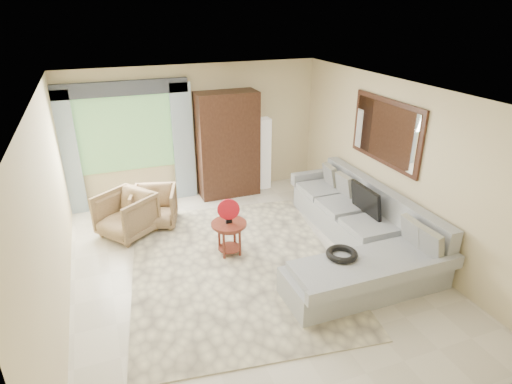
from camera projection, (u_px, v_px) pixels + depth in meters
name	position (u px, v px, depth m)	size (l,w,h in m)	color
ground	(249.00, 267.00, 6.42)	(6.00, 6.00, 0.00)	silver
area_rug	(235.00, 265.00, 6.46)	(3.00, 4.00, 0.02)	beige
sectional_sofa	(359.00, 235.00, 6.73)	(2.30, 3.46, 0.90)	#A7ABB0
tv_screen	(366.00, 200.00, 6.88)	(0.06, 0.74, 0.48)	black
garden_hose	(342.00, 254.00, 5.74)	(0.43, 0.43, 0.09)	black
coffee_table	(229.00, 238.00, 6.64)	(0.55, 0.55, 0.55)	#511F15
red_disc	(229.00, 209.00, 6.44)	(0.34, 0.34, 0.03)	red
armchair_left	(126.00, 215.00, 7.18)	(0.80, 0.83, 0.75)	#91754F
armchair_right	(155.00, 207.00, 7.53)	(0.73, 0.75, 0.69)	#977E52
potted_plant	(107.00, 203.00, 7.83)	(0.49, 0.43, 0.55)	#999999
armoire	(228.00, 145.00, 8.50)	(1.20, 0.55, 2.10)	black
floor_lamp	(264.00, 154.00, 8.93)	(0.24, 0.24, 1.50)	silver
window	(126.00, 134.00, 7.95)	(1.80, 0.04, 1.40)	#669E59
curtain_left	(67.00, 155.00, 7.63)	(0.40, 0.08, 2.30)	#9EB7CC
curtain_right	(183.00, 142.00, 8.31)	(0.40, 0.08, 2.30)	#9EB7CC
valance	(120.00, 88.00, 7.54)	(2.40, 0.12, 0.26)	#1E232D
wall_mirror	(386.00, 132.00, 6.81)	(0.05, 1.70, 1.05)	black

